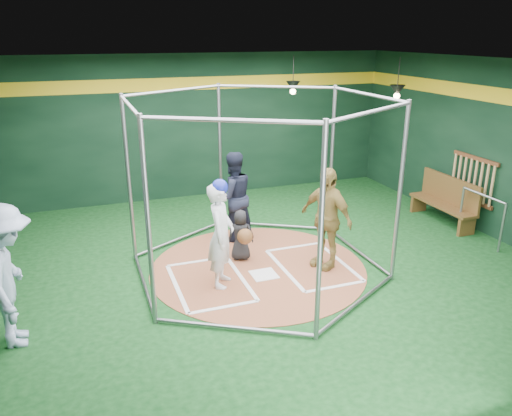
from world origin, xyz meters
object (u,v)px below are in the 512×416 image
object	(u,v)px
umpire	(233,197)
dugout_bench	(446,199)
visitor_leopard	(326,218)
batter_figure	(221,234)

from	to	relation	value
umpire	dugout_bench	xyz separation A→B (m)	(4.64, -0.65, -0.38)
visitor_leopard	dugout_bench	distance (m)	3.67
umpire	visitor_leopard	bearing A→B (deg)	116.97
batter_figure	visitor_leopard	xyz separation A→B (m)	(1.90, 0.05, 0.01)
umpire	dugout_bench	world-z (taller)	umpire
visitor_leopard	umpire	distance (m)	2.07
dugout_bench	visitor_leopard	bearing A→B (deg)	-162.96
visitor_leopard	umpire	bearing A→B (deg)	-170.50
batter_figure	umpire	xyz separation A→B (m)	(0.75, 1.77, -0.00)
visitor_leopard	dugout_bench	bearing A→B (deg)	82.79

